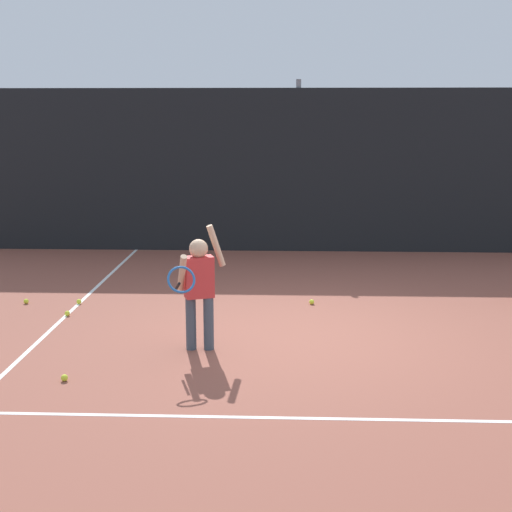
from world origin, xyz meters
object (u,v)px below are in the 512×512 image
at_px(tennis_ball_4, 26,301).
at_px(tennis_ball_7, 312,302).
at_px(tennis_player, 198,284).
at_px(tennis_ball_3, 64,378).
at_px(tennis_ball_2, 79,302).
at_px(tennis_ball_0, 67,313).

bearing_deg(tennis_ball_4, tennis_ball_7, 1.84).
bearing_deg(tennis_ball_7, tennis_player, -124.41).
height_order(tennis_ball_4, tennis_ball_7, same).
xyz_separation_m(tennis_player, tennis_ball_3, (-1.18, -0.95, -0.69)).
distance_m(tennis_ball_3, tennis_ball_7, 3.73).
relative_size(tennis_ball_2, tennis_ball_7, 1.00).
bearing_deg(tennis_player, tennis_ball_4, 125.68).
relative_size(tennis_ball_4, tennis_ball_7, 1.00).
height_order(tennis_player, tennis_ball_2, tennis_player).
relative_size(tennis_ball_0, tennis_ball_3, 1.00).
xyz_separation_m(tennis_ball_4, tennis_ball_7, (3.81, 0.12, 0.00)).
distance_m(tennis_ball_3, tennis_ball_4, 3.01).
xyz_separation_m(tennis_player, tennis_ball_2, (-1.82, 1.75, -0.69)).
relative_size(tennis_ball_3, tennis_ball_7, 1.00).
relative_size(tennis_ball_0, tennis_ball_4, 1.00).
bearing_deg(tennis_ball_7, tennis_ball_2, -178.00).
distance_m(tennis_ball_2, tennis_ball_4, 0.71).
relative_size(tennis_ball_0, tennis_ball_7, 1.00).
bearing_deg(tennis_ball_2, tennis_player, -43.93).
bearing_deg(tennis_ball_3, tennis_ball_0, 106.39).
xyz_separation_m(tennis_ball_3, tennis_ball_4, (-1.35, 2.69, 0.00)).
bearing_deg(tennis_ball_0, tennis_ball_4, 143.07).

